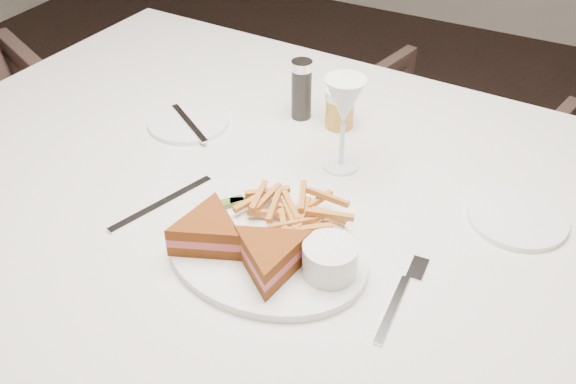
# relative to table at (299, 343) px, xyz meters

# --- Properties ---
(ground) EXTENTS (5.00, 5.00, 0.00)m
(ground) POSITION_rel_table_xyz_m (-0.13, 0.17, -0.38)
(ground) COLOR black
(ground) RESTS_ON ground
(table) EXTENTS (1.63, 1.13, 0.75)m
(table) POSITION_rel_table_xyz_m (0.00, 0.00, 0.00)
(table) COLOR silver
(table) RESTS_ON ground
(chair_far) EXTENTS (0.68, 0.65, 0.60)m
(chair_far) POSITION_rel_table_xyz_m (0.03, 0.83, -0.08)
(chair_far) COLOR #432F29
(chair_far) RESTS_ON ground
(table_setting) EXTENTS (0.81, 0.60, 0.18)m
(table_setting) POSITION_rel_table_xyz_m (0.01, -0.05, 0.41)
(table_setting) COLOR white
(table_setting) RESTS_ON table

